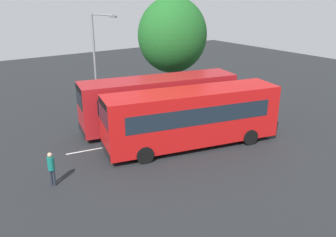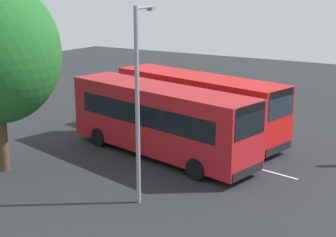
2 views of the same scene
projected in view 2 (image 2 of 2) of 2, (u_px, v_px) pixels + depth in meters
name	position (u px, v px, depth m)	size (l,w,h in m)	color
ground_plane	(177.00, 146.00, 24.70)	(67.31, 67.31, 0.00)	#232628
bus_far_left	(160.00, 119.00, 22.83)	(10.57, 4.49, 3.40)	#AD191E
bus_center_left	(198.00, 104.00, 25.76)	(10.57, 4.65, 3.40)	red
street_lamp	(139.00, 93.00, 17.28)	(0.91, 2.31, 7.28)	gray
lane_stripe_outer_left	(177.00, 146.00, 24.70)	(13.54, 0.12, 0.01)	silver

